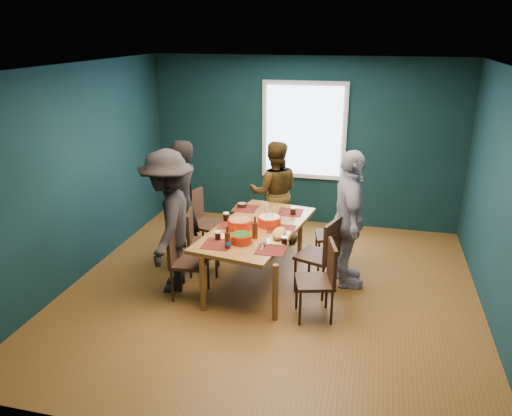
# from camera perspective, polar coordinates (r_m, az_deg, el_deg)

# --- Properties ---
(room) EXTENTS (5.01, 5.01, 2.71)m
(room) POSITION_cam_1_polar(r_m,az_deg,el_deg) (6.00, 2.32, 3.19)
(room) COLOR brown
(room) RESTS_ON ground
(dining_table) EXTENTS (1.26, 2.06, 0.73)m
(dining_table) POSITION_cam_1_polar(r_m,az_deg,el_deg) (6.30, 0.09, -2.78)
(dining_table) COLOR brown
(dining_table) RESTS_ON floor
(chair_left_far) EXTENTS (0.51, 0.51, 0.92)m
(chair_left_far) POSITION_cam_1_polar(r_m,az_deg,el_deg) (7.18, -6.37, -1.06)
(chair_left_far) COLOR black
(chair_left_far) RESTS_ON floor
(chair_left_mid) EXTENTS (0.47, 0.47, 0.87)m
(chair_left_mid) POSITION_cam_1_polar(r_m,az_deg,el_deg) (6.59, -6.69, -3.35)
(chair_left_mid) COLOR black
(chair_left_mid) RESTS_ON floor
(chair_left_near) EXTENTS (0.45, 0.45, 0.91)m
(chair_left_near) POSITION_cam_1_polar(r_m,az_deg,el_deg) (6.05, -8.43, -5.36)
(chair_left_near) COLOR black
(chair_left_near) RESTS_ON floor
(chair_right_far) EXTENTS (0.49, 0.49, 0.92)m
(chair_right_far) POSITION_cam_1_polar(r_m,az_deg,el_deg) (6.81, 9.36, -2.44)
(chair_right_far) COLOR black
(chair_right_far) RESTS_ON floor
(chair_right_mid) EXTENTS (0.55, 0.55, 0.96)m
(chair_right_mid) POSITION_cam_1_polar(r_m,az_deg,el_deg) (6.09, 7.75, -4.85)
(chair_right_mid) COLOR black
(chair_right_mid) RESTS_ON floor
(chair_right_near) EXTENTS (0.50, 0.50, 0.90)m
(chair_right_near) POSITION_cam_1_polar(r_m,az_deg,el_deg) (5.60, 7.61, -7.59)
(chair_right_near) COLOR black
(chair_right_near) RESTS_ON floor
(person_far_left) EXTENTS (0.57, 0.72, 1.73)m
(person_far_left) POSITION_cam_1_polar(r_m,az_deg,el_deg) (6.76, -8.54, 0.46)
(person_far_left) COLOR black
(person_far_left) RESTS_ON floor
(person_back) EXTENTS (0.88, 0.76, 1.56)m
(person_back) POSITION_cam_1_polar(r_m,az_deg,el_deg) (7.44, 2.10, 1.78)
(person_back) COLOR black
(person_back) RESTS_ON floor
(person_right) EXTENTS (0.62, 1.09, 1.75)m
(person_right) POSITION_cam_1_polar(r_m,az_deg,el_deg) (6.22, 10.61, -1.34)
(person_right) COLOR white
(person_right) RESTS_ON floor
(person_near_left) EXTENTS (0.88, 1.26, 1.77)m
(person_near_left) POSITION_cam_1_polar(r_m,az_deg,el_deg) (6.12, -9.93, -1.55)
(person_near_left) COLOR black
(person_near_left) RESTS_ON floor
(bowl_salad) EXTENTS (0.30, 0.30, 0.13)m
(bowl_salad) POSITION_cam_1_polar(r_m,az_deg,el_deg) (6.20, -1.84, -1.81)
(bowl_salad) COLOR red
(bowl_salad) RESTS_ON dining_table
(bowl_dumpling) EXTENTS (0.30, 0.30, 0.28)m
(bowl_dumpling) POSITION_cam_1_polar(r_m,az_deg,el_deg) (6.30, 1.54, -1.46)
(bowl_dumpling) COLOR red
(bowl_dumpling) RESTS_ON dining_table
(bowl_herbs) EXTENTS (0.25, 0.25, 0.11)m
(bowl_herbs) POSITION_cam_1_polar(r_m,az_deg,el_deg) (5.81, -1.65, -3.45)
(bowl_herbs) COLOR red
(bowl_herbs) RESTS_ON dining_table
(cutting_board) EXTENTS (0.25, 0.53, 0.12)m
(cutting_board) POSITION_cam_1_polar(r_m,az_deg,el_deg) (5.93, 2.67, -3.01)
(cutting_board) COLOR tan
(cutting_board) RESTS_ON dining_table
(small_bowl) EXTENTS (0.14, 0.14, 0.06)m
(small_bowl) POSITION_cam_1_polar(r_m,az_deg,el_deg) (6.96, -1.61, 0.34)
(small_bowl) COLOR black
(small_bowl) RESTS_ON dining_table
(beer_bottle_a) EXTENTS (0.07, 0.07, 0.27)m
(beer_bottle_a) POSITION_cam_1_polar(r_m,az_deg,el_deg) (5.67, -3.26, -3.69)
(beer_bottle_a) COLOR #451D0C
(beer_bottle_a) RESTS_ON dining_table
(beer_bottle_b) EXTENTS (0.07, 0.07, 0.27)m
(beer_bottle_b) POSITION_cam_1_polar(r_m,az_deg,el_deg) (5.92, -0.12, -2.50)
(beer_bottle_b) COLOR #451D0C
(beer_bottle_b) RESTS_ON dining_table
(cola_glass_a) EXTENTS (0.07, 0.07, 0.10)m
(cola_glass_a) POSITION_cam_1_polar(r_m,az_deg,el_deg) (5.91, -4.38, -3.12)
(cola_glass_a) COLOR black
(cola_glass_a) RESTS_ON dining_table
(cola_glass_b) EXTENTS (0.07, 0.07, 0.10)m
(cola_glass_b) POSITION_cam_1_polar(r_m,az_deg,el_deg) (5.77, 3.23, -3.72)
(cola_glass_b) COLOR black
(cola_glass_b) RESTS_ON dining_table
(cola_glass_c) EXTENTS (0.08, 0.08, 0.11)m
(cola_glass_c) POSITION_cam_1_polar(r_m,az_deg,el_deg) (6.68, 4.25, -0.31)
(cola_glass_c) COLOR black
(cola_glass_c) RESTS_ON dining_table
(cola_glass_d) EXTENTS (0.08, 0.08, 0.11)m
(cola_glass_d) POSITION_cam_1_polar(r_m,az_deg,el_deg) (6.47, -3.43, -0.96)
(cola_glass_d) COLOR black
(cola_glass_d) RESTS_ON dining_table
(napkin_a) EXTENTS (0.15, 0.15, 0.00)m
(napkin_a) POSITION_cam_1_polar(r_m,az_deg,el_deg) (6.24, 3.36, -2.34)
(napkin_a) COLOR #FF8A6B
(napkin_a) RESTS_ON dining_table
(napkin_b) EXTENTS (0.18, 0.18, 0.00)m
(napkin_b) POSITION_cam_1_polar(r_m,az_deg,el_deg) (6.01, -3.70, -3.28)
(napkin_b) COLOR #FF8A6B
(napkin_b) RESTS_ON dining_table
(napkin_c) EXTENTS (0.19, 0.19, 0.00)m
(napkin_c) POSITION_cam_1_polar(r_m,az_deg,el_deg) (5.63, 1.54, -4.89)
(napkin_c) COLOR #FF8A6B
(napkin_c) RESTS_ON dining_table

